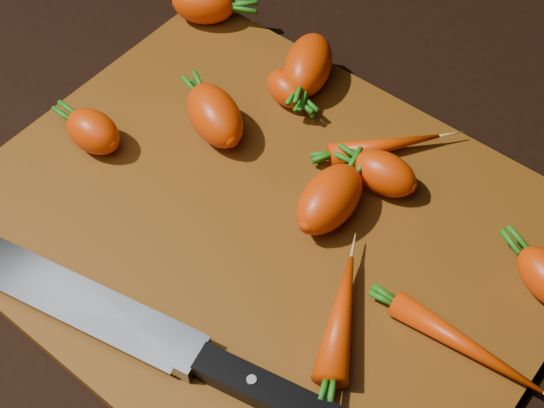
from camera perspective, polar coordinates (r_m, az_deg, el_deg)
The scene contains 13 objects.
ground at distance 0.68m, azimuth -0.53°, elevation -2.30°, with size 2.00×2.00×0.01m, color black.
cutting_board at distance 0.67m, azimuth -0.54°, elevation -1.77°, with size 0.50×0.40×0.01m, color #5C320A.
carrot_0 at distance 0.83m, azimuth -5.16°, elevation 14.77°, with size 0.07×0.04×0.04m, color red.
carrot_1 at distance 0.72m, azimuth -13.33°, elevation 5.34°, with size 0.06×0.04×0.04m, color red.
carrot_2 at distance 0.76m, azimuth 2.75°, elevation 10.42°, with size 0.08×0.05×0.05m, color red.
carrot_3 at distance 0.65m, azimuth 4.36°, elevation 0.38°, with size 0.08×0.05×0.05m, color red.
carrot_4 at distance 0.68m, azimuth 8.47°, elevation 2.29°, with size 0.06×0.04×0.04m, color red.
carrot_5 at distance 0.74m, azimuth 1.14°, elevation 8.67°, with size 0.05×0.03×0.03m, color red.
carrot_7 at distance 0.71m, azimuth 8.50°, elevation 4.37°, with size 0.11×0.02×0.02m, color red.
carrot_8 at distance 0.61m, azimuth 14.39°, elevation -10.28°, with size 0.13×0.02×0.02m, color red.
carrot_9 at distance 0.60m, azimuth 5.21°, elevation -8.40°, with size 0.11×0.03×0.03m, color red.
carrot_10 at distance 0.71m, azimuth -4.33°, elevation 6.67°, with size 0.08×0.05×0.05m, color red.
knife at distance 0.63m, azimuth -13.85°, elevation -7.38°, with size 0.37×0.11×0.02m.
Camera 1 is at (0.24, -0.29, 0.55)m, focal length 50.00 mm.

